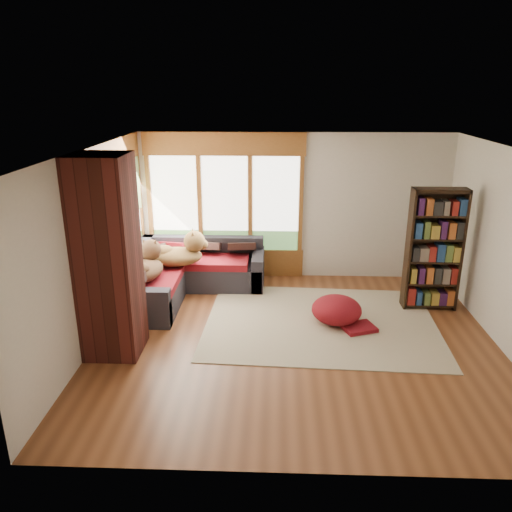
% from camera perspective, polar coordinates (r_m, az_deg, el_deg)
% --- Properties ---
extents(floor, '(5.50, 5.50, 0.00)m').
position_cam_1_polar(floor, '(7.04, 4.54, -9.60)').
color(floor, brown).
rests_on(floor, ground).
extents(ceiling, '(5.50, 5.50, 0.00)m').
position_cam_1_polar(ceiling, '(6.23, 5.17, 11.87)').
color(ceiling, white).
extents(wall_back, '(5.50, 0.04, 2.60)m').
position_cam_1_polar(wall_back, '(8.92, 4.18, 5.61)').
color(wall_back, silver).
rests_on(wall_back, ground).
extents(wall_front, '(5.50, 0.04, 2.60)m').
position_cam_1_polar(wall_front, '(4.23, 6.23, -10.43)').
color(wall_front, silver).
rests_on(wall_front, ground).
extents(wall_left, '(0.04, 5.00, 2.60)m').
position_cam_1_polar(wall_left, '(6.96, -18.43, 0.73)').
color(wall_left, silver).
rests_on(wall_left, ground).
extents(windows_back, '(2.82, 0.10, 1.90)m').
position_cam_1_polar(windows_back, '(8.92, -3.57, 5.95)').
color(windows_back, brown).
rests_on(windows_back, wall_back).
extents(windows_left, '(0.10, 2.62, 1.90)m').
position_cam_1_polar(windows_left, '(8.02, -15.38, 3.78)').
color(windows_left, brown).
rests_on(windows_left, wall_left).
extents(roller_blind, '(0.03, 0.72, 0.90)m').
position_cam_1_polar(roller_blind, '(8.70, -13.83, 7.79)').
color(roller_blind, '#708B53').
rests_on(roller_blind, wall_left).
extents(brick_chimney, '(0.70, 0.70, 2.60)m').
position_cam_1_polar(brick_chimney, '(6.53, -16.58, -0.27)').
color(brick_chimney, '#471914').
rests_on(brick_chimney, ground).
extents(sectional_sofa, '(2.20, 2.20, 0.80)m').
position_cam_1_polar(sectional_sofa, '(8.61, -8.94, -2.04)').
color(sectional_sofa, '#232227').
rests_on(sectional_sofa, ground).
extents(area_rug, '(3.50, 2.74, 0.01)m').
position_cam_1_polar(area_rug, '(7.57, 7.39, -7.51)').
color(area_rug, beige).
rests_on(area_rug, ground).
extents(bookshelf, '(0.82, 0.27, 1.92)m').
position_cam_1_polar(bookshelf, '(8.12, 19.68, 0.64)').
color(bookshelf, black).
rests_on(bookshelf, ground).
extents(pouf, '(0.88, 0.88, 0.40)m').
position_cam_1_polar(pouf, '(7.53, 9.20, -6.01)').
color(pouf, maroon).
rests_on(pouf, area_rug).
extents(dog_tan, '(0.99, 0.70, 0.50)m').
position_cam_1_polar(dog_tan, '(8.28, -8.67, 0.68)').
color(dog_tan, brown).
rests_on(dog_tan, sectional_sofa).
extents(dog_brindle, '(0.66, 0.93, 0.48)m').
position_cam_1_polar(dog_brindle, '(7.83, -12.52, -0.77)').
color(dog_brindle, '#402B1E').
rests_on(dog_brindle, sectional_sofa).
extents(throw_pillows, '(1.98, 1.68, 0.45)m').
position_cam_1_polar(throw_pillows, '(8.58, -8.67, 1.33)').
color(throw_pillows, black).
rests_on(throw_pillows, sectional_sofa).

